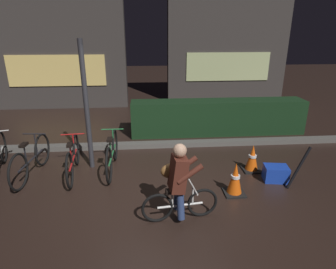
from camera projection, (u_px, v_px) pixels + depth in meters
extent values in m
plane|color=black|center=(160.00, 194.00, 5.10)|extent=(40.00, 40.00, 0.00)
cube|color=#56544F|center=(155.00, 145.00, 7.14)|extent=(12.00, 0.24, 0.12)
cube|color=black|center=(218.00, 117.00, 7.98)|extent=(4.80, 0.70, 0.94)
cube|color=#383330|center=(55.00, 40.00, 10.10)|extent=(4.92, 0.50, 4.89)
cube|color=#F2D172|center=(57.00, 71.00, 10.20)|extent=(3.44, 0.04, 1.10)
cube|color=#383330|center=(228.00, 39.00, 11.24)|extent=(4.77, 0.50, 4.91)
cube|color=#BFCC8C|center=(228.00, 67.00, 11.35)|extent=(3.34, 0.04, 1.10)
cylinder|color=#2D2D33|center=(86.00, 107.00, 5.67)|extent=(0.10, 0.10, 2.61)
torus|color=black|center=(2.00, 147.00, 6.22)|extent=(0.23, 0.69, 0.70)
torus|color=black|center=(42.00, 149.00, 6.10)|extent=(0.10, 0.70, 0.69)
torus|color=black|center=(18.00, 172.00, 5.13)|extent=(0.10, 0.70, 0.69)
cylinder|color=black|center=(31.00, 160.00, 5.62)|extent=(0.12, 1.04, 0.04)
cylinder|color=black|center=(25.00, 154.00, 5.38)|extent=(0.03, 0.03, 0.39)
cube|color=black|center=(24.00, 145.00, 5.31)|extent=(0.12, 0.21, 0.05)
cylinder|color=black|center=(36.00, 144.00, 5.81)|extent=(0.03, 0.03, 0.44)
cylinder|color=black|center=(34.00, 134.00, 5.73)|extent=(0.46, 0.06, 0.02)
torus|color=black|center=(76.00, 149.00, 6.13)|extent=(0.11, 0.68, 0.68)
torus|color=black|center=(70.00, 171.00, 5.20)|extent=(0.11, 0.68, 0.68)
cylinder|color=#B21919|center=(73.00, 159.00, 5.67)|extent=(0.13, 1.01, 0.04)
cylinder|color=#B21919|center=(71.00, 154.00, 5.44)|extent=(0.03, 0.03, 0.38)
cube|color=black|center=(70.00, 145.00, 5.37)|extent=(0.12, 0.21, 0.05)
cylinder|color=#B21919|center=(74.00, 144.00, 5.85)|extent=(0.03, 0.03, 0.43)
cylinder|color=#B21919|center=(73.00, 134.00, 5.78)|extent=(0.46, 0.07, 0.02)
torus|color=black|center=(115.00, 145.00, 6.35)|extent=(0.05, 0.70, 0.70)
torus|color=black|center=(109.00, 166.00, 5.37)|extent=(0.05, 0.70, 0.70)
cylinder|color=#236B38|center=(112.00, 154.00, 5.86)|extent=(0.05, 1.05, 0.04)
cylinder|color=#236B38|center=(110.00, 149.00, 5.62)|extent=(0.03, 0.03, 0.39)
cube|color=black|center=(110.00, 140.00, 5.55)|extent=(0.10, 0.20, 0.05)
cylinder|color=#236B38|center=(113.00, 139.00, 6.06)|extent=(0.03, 0.03, 0.44)
cylinder|color=#236B38|center=(112.00, 129.00, 5.98)|extent=(0.46, 0.03, 0.02)
cube|color=black|center=(234.00, 193.00, 5.10)|extent=(0.36, 0.36, 0.03)
cone|color=#EA560F|center=(235.00, 178.00, 5.00)|extent=(0.26, 0.26, 0.56)
cylinder|color=white|center=(235.00, 176.00, 4.99)|extent=(0.16, 0.16, 0.05)
cube|color=black|center=(251.00, 169.00, 5.95)|extent=(0.36, 0.36, 0.03)
cone|color=#EA560F|center=(252.00, 157.00, 5.85)|extent=(0.26, 0.26, 0.53)
cylinder|color=white|center=(253.00, 156.00, 5.84)|extent=(0.16, 0.16, 0.05)
cube|color=#193DB7|center=(276.00, 173.00, 5.50)|extent=(0.49, 0.39, 0.30)
torus|color=black|center=(202.00, 203.00, 4.40)|extent=(0.49, 0.10, 0.48)
torus|color=black|center=(157.00, 208.00, 4.26)|extent=(0.49, 0.10, 0.48)
cylinder|color=silver|center=(180.00, 205.00, 4.33)|extent=(0.70, 0.12, 0.04)
cylinder|color=silver|center=(172.00, 199.00, 4.26)|extent=(0.03, 0.03, 0.26)
cube|color=black|center=(172.00, 191.00, 4.22)|extent=(0.21, 0.12, 0.05)
cylinder|color=silver|center=(193.00, 195.00, 4.32)|extent=(0.03, 0.03, 0.30)
cylinder|color=silver|center=(193.00, 187.00, 4.27)|extent=(0.08, 0.46, 0.02)
cylinder|color=navy|center=(177.00, 198.00, 4.40)|extent=(0.13, 0.22, 0.42)
cylinder|color=navy|center=(181.00, 206.00, 4.21)|extent=(0.13, 0.22, 0.42)
cube|color=#512319|center=(178.00, 174.00, 4.14)|extent=(0.30, 0.35, 0.54)
sphere|color=tan|center=(180.00, 151.00, 4.02)|extent=(0.20, 0.20, 0.20)
cylinder|color=#512319|center=(185.00, 165.00, 4.28)|extent=(0.40, 0.13, 0.29)
cylinder|color=#512319|center=(190.00, 174.00, 4.02)|extent=(0.40, 0.13, 0.29)
ellipsoid|color=brown|center=(171.00, 171.00, 4.33)|extent=(0.34, 0.20, 0.24)
cylinder|color=black|center=(299.00, 168.00, 5.20)|extent=(0.44, 0.17, 0.77)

